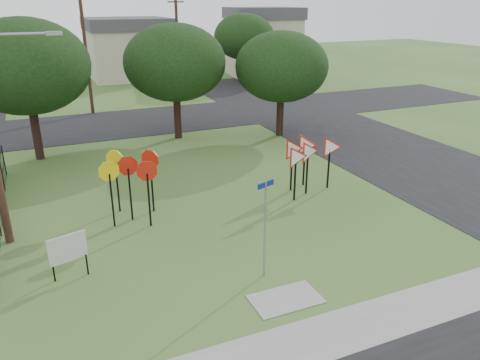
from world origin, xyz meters
The scene contains 17 objects.
ground centered at (0.00, 0.00, 0.00)m, with size 140.00×140.00×0.00m, color #375D23.
sidewalk centered at (0.00, -4.20, 0.01)m, with size 30.00×1.60×0.02m, color gray.
street_right centered at (12.00, 10.00, 0.01)m, with size 8.00×50.00×0.02m, color black.
street_far centered at (0.00, 20.00, 0.01)m, with size 60.00×8.00×0.02m, color black.
curb_pad centered at (0.00, -2.40, 0.01)m, with size 2.00×1.20×0.02m, color gray.
street_name_sign centered at (-0.02, -1.03, 1.78)m, with size 0.62×0.23×3.12m.
stop_sign_cluster centered at (-2.87, 4.63, 1.92)m, with size 2.37×2.17×2.61m.
yield_sign_cluster centered at (4.66, 4.37, 1.81)m, with size 3.15×1.69×2.47m.
info_board centered at (-5.50, 1.23, 0.97)m, with size 1.14×0.35×1.46m.
far_pole_a centered at (-2.00, 24.00, 4.60)m, with size 1.40×0.24×9.00m.
far_pole_b centered at (6.00, 28.00, 4.35)m, with size 1.40×0.24×8.50m.
house_mid centered at (4.00, 40.00, 3.15)m, with size 8.40×8.40×6.20m.
house_right centered at (18.00, 36.00, 3.65)m, with size 8.30×8.30×7.20m.
tree_near_left centered at (-6.00, 14.00, 4.86)m, with size 6.40×6.40×7.27m.
tree_near_mid centered at (2.00, 15.00, 4.54)m, with size 6.00×6.00×6.80m.
tree_near_right centered at (8.00, 13.00, 4.22)m, with size 5.60×5.60×6.33m.
tree_far_right centered at (14.00, 32.00, 4.54)m, with size 6.00×6.00×6.80m.
Camera 1 is at (-5.68, -12.16, 8.01)m, focal length 35.00 mm.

